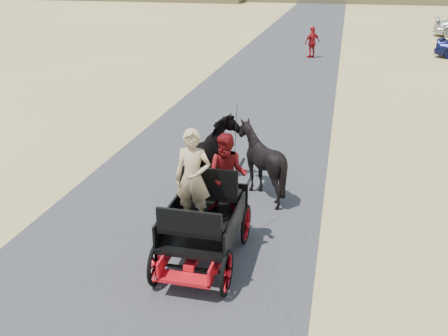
% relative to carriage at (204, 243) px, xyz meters
% --- Properties ---
extents(ground, '(140.00, 140.00, 0.00)m').
position_rel_carriage_xyz_m(ground, '(-0.95, -0.17, -0.36)').
color(ground, tan).
extents(road, '(6.00, 140.00, 0.01)m').
position_rel_carriage_xyz_m(road, '(-0.95, -0.17, -0.35)').
color(road, '#38383A').
rests_on(road, ground).
extents(carriage, '(1.30, 2.40, 0.72)m').
position_rel_carriage_xyz_m(carriage, '(0.00, 0.00, 0.00)').
color(carriage, black).
rests_on(carriage, ground).
extents(horse_left, '(0.91, 2.01, 1.70)m').
position_rel_carriage_xyz_m(horse_left, '(-0.55, 3.00, 0.49)').
color(horse_left, black).
rests_on(horse_left, ground).
extents(horse_right, '(1.37, 1.54, 1.70)m').
position_rel_carriage_xyz_m(horse_right, '(0.55, 3.00, 0.49)').
color(horse_right, black).
rests_on(horse_right, ground).
extents(driver_man, '(0.66, 0.43, 1.80)m').
position_rel_carriage_xyz_m(driver_man, '(-0.20, 0.05, 1.26)').
color(driver_man, tan).
rests_on(driver_man, carriage).
extents(passenger_woman, '(0.77, 0.60, 1.58)m').
position_rel_carriage_xyz_m(passenger_woman, '(0.30, 0.60, 1.15)').
color(passenger_woman, '#660C0F').
rests_on(passenger_woman, carriage).
extents(pedestrian, '(1.02, 1.00, 1.73)m').
position_rel_carriage_xyz_m(pedestrian, '(0.46, 21.24, 0.50)').
color(pedestrian, '#A31216').
rests_on(pedestrian, ground).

